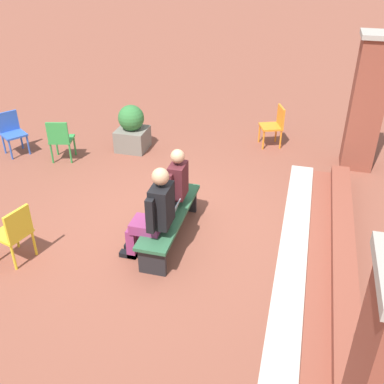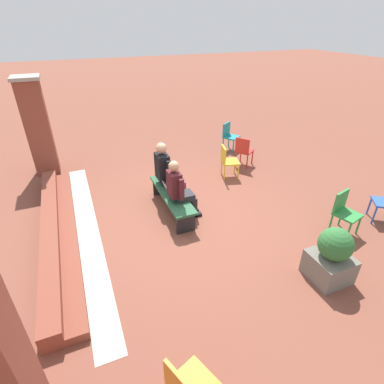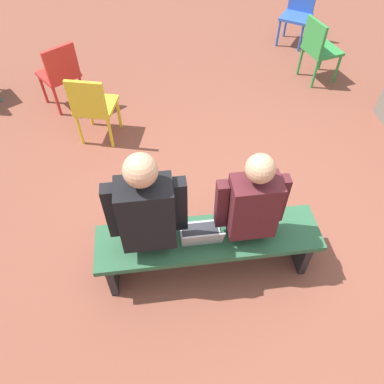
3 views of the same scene
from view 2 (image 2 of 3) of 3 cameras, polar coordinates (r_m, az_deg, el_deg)
ground_plane at (r=6.40m, az=-2.00°, el=-4.35°), size 60.00×60.00×0.00m
concrete_strip at (r=6.32m, az=-19.25°, el=-6.78°), size 5.69×0.40×0.01m
brick_steps at (r=6.28m, az=-24.40°, el=-6.83°), size 4.89×0.60×0.30m
brick_pillar_right_of_steps at (r=8.65m, az=-27.28°, el=10.94°), size 0.64×0.64×2.47m
bench at (r=6.35m, az=-3.86°, el=-0.91°), size 1.80×0.44×0.45m
person_student at (r=5.94m, az=-2.41°, el=0.70°), size 0.52×0.66×1.31m
person_adult at (r=6.56m, az=-4.70°, el=4.03°), size 0.58×0.73×1.41m
laptop at (r=6.32m, az=-4.19°, el=0.48°), size 0.32×0.29×0.21m
plastic_chair_far_left at (r=8.46m, az=9.79°, el=7.94°), size 0.58×0.58×0.84m
plastic_chair_far_right at (r=7.77m, az=6.76°, el=6.12°), size 0.52×0.52×0.84m
plastic_chair_foreground at (r=6.36m, az=27.02°, el=-3.11°), size 0.51×0.51×0.84m
plastic_chair_mid_courtyard at (r=9.56m, az=7.12°, el=10.78°), size 0.58×0.58×0.84m
planter at (r=5.21m, az=25.09°, el=-11.04°), size 0.60×0.60×0.94m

